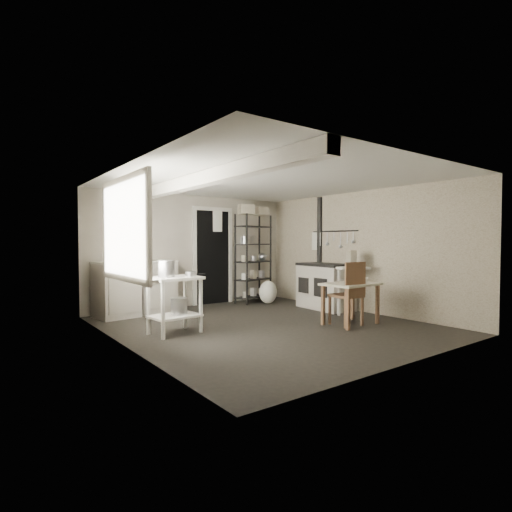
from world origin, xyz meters
TOP-DOWN VIEW (x-y plane):
  - floor at (0.00, 0.00)m, footprint 5.00×5.00m
  - ceiling at (0.00, 0.00)m, footprint 5.00×5.00m
  - wall_back at (0.00, 2.50)m, footprint 4.50×0.02m
  - wall_front at (0.00, -2.50)m, footprint 4.50×0.02m
  - wall_left at (-2.25, 0.00)m, footprint 0.02×5.00m
  - wall_right at (2.25, 0.00)m, footprint 0.02×5.00m
  - window at (-2.22, 0.20)m, footprint 0.12×1.76m
  - doorway at (0.45, 2.47)m, footprint 0.96×0.10m
  - ceiling_beam at (-1.20, 0.00)m, footprint 0.18×5.00m
  - wallpaper_panel at (2.24, 0.00)m, footprint 0.01×5.00m
  - utensil_rail at (2.19, 0.60)m, footprint 0.06×1.20m
  - prep_table at (-1.44, 0.34)m, footprint 0.78×0.60m
  - stockpot at (-1.56, 0.35)m, footprint 0.28×0.28m
  - saucepan at (-1.21, 0.28)m, footprint 0.22×0.22m
  - bucket at (-1.37, 0.34)m, footprint 0.27×0.27m
  - base_cabinets at (-1.35, 2.18)m, footprint 1.57×0.84m
  - mixing_bowl at (-1.23, 2.07)m, footprint 0.28×0.28m
  - counter_cup at (-1.75, 2.13)m, footprint 0.14×0.14m
  - shelf_rack at (1.28, 2.12)m, footprint 0.98×0.60m
  - shelf_jar at (0.99, 2.09)m, footprint 0.10×0.10m
  - storage_box_a at (1.06, 2.09)m, footprint 0.37×0.34m
  - storage_box_b at (1.47, 2.11)m, footprint 0.28×0.26m
  - stove at (1.92, 0.56)m, footprint 0.72×1.19m
  - stovepipe at (2.21, 1.02)m, footprint 0.12×0.12m
  - side_ledge at (1.81, -0.21)m, footprint 0.65×0.51m
  - oats_box at (1.82, -0.17)m, footprint 0.19×0.23m
  - work_table at (1.13, -0.74)m, footprint 0.91×0.66m
  - table_cup at (1.35, -0.85)m, footprint 0.10×0.10m
  - chair at (1.02, -0.74)m, footprint 0.46×0.48m
  - flour_sack at (1.41, 1.77)m, footprint 0.47×0.42m
  - floor_crock at (1.66, -0.27)m, footprint 0.14×0.14m

SIDE VIEW (x-z plane):
  - floor at x=0.00m, z-range 0.00..0.00m
  - floor_crock at x=1.66m, z-range 0.00..0.15m
  - flour_sack at x=1.41m, z-range -0.01..0.49m
  - work_table at x=1.13m, z-range 0.05..0.71m
  - bucket at x=-1.37m, z-range 0.25..0.52m
  - prep_table at x=-1.44m, z-range -0.01..0.81m
  - side_ledge at x=1.81m, z-range -0.01..0.87m
  - stove at x=1.92m, z-range -0.01..0.89m
  - base_cabinets at x=-1.35m, z-range -0.03..0.95m
  - chair at x=1.02m, z-range -0.02..0.99m
  - table_cup at x=1.35m, z-range 0.76..0.85m
  - saucepan at x=-1.21m, z-range 0.80..0.90m
  - stockpot at x=-1.56m, z-range 0.81..1.07m
  - shelf_rack at x=1.28m, z-range -0.02..1.92m
  - mixing_bowl at x=-1.23m, z-range 0.92..0.98m
  - counter_cup at x=-1.75m, z-range 0.92..1.02m
  - doorway at x=0.45m, z-range -0.04..2.04m
  - oats_box at x=1.82m, z-range 0.86..1.16m
  - wall_back at x=0.00m, z-range 0.00..2.30m
  - wall_front at x=0.00m, z-range 0.00..2.30m
  - wall_left at x=-2.25m, z-range 0.00..2.30m
  - wall_right at x=2.25m, z-range 0.00..2.30m
  - wallpaper_panel at x=2.24m, z-range 0.00..2.30m
  - shelf_jar at x=0.99m, z-range 1.27..1.48m
  - window at x=-2.22m, z-range 0.86..2.14m
  - utensil_rail at x=2.19m, z-range 1.33..1.77m
  - stovepipe at x=2.21m, z-range 0.88..2.30m
  - storage_box_b at x=1.47m, z-range 1.90..2.08m
  - storage_box_a at x=1.06m, z-range 1.91..2.11m
  - ceiling_beam at x=-1.20m, z-range 2.11..2.29m
  - ceiling at x=0.00m, z-range 2.30..2.30m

